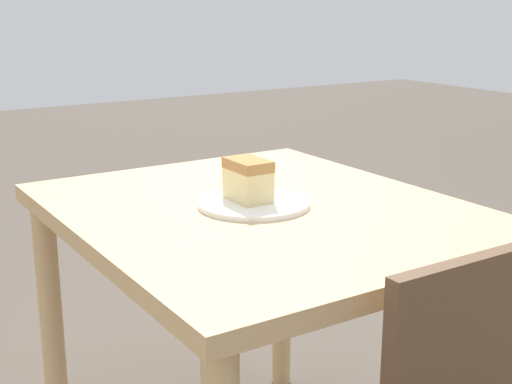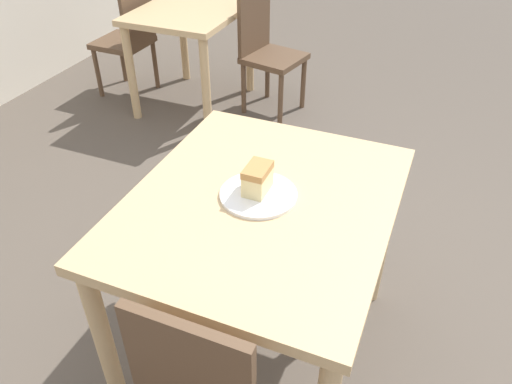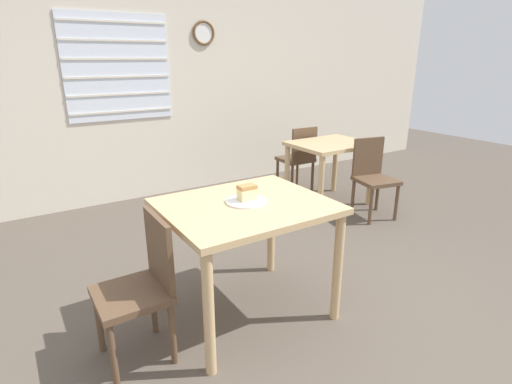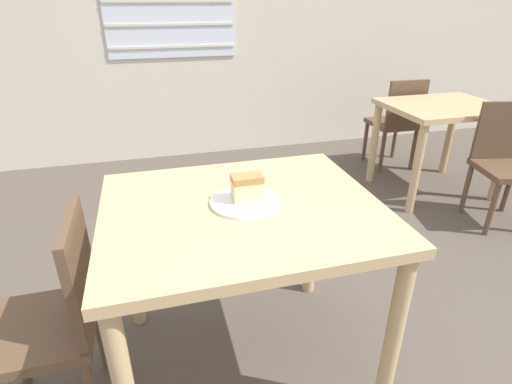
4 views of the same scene
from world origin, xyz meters
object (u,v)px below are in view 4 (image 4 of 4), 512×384
at_px(dining_table_far, 441,120).
at_px(cake_slice, 247,187).
at_px(chair_far_corner, 505,160).
at_px(chair_far_opposite, 396,121).
at_px(plate, 245,202).
at_px(chair_near_window, 55,317).
at_px(dining_table_near, 243,232).

distance_m(dining_table_far, cake_slice, 2.29).
relative_size(chair_far_corner, chair_far_opposite, 1.00).
bearing_deg(chair_far_corner, chair_far_opposite, 110.40).
relative_size(chair_far_corner, plate, 3.25).
xyz_separation_m(chair_near_window, cake_slice, (0.71, 0.06, 0.39)).
height_order(dining_table_near, cake_slice, cake_slice).
xyz_separation_m(dining_table_far, chair_far_opposite, (-0.03, 0.53, -0.14)).
xyz_separation_m(chair_far_opposite, plate, (-1.86, -1.82, 0.33)).
height_order(dining_table_near, dining_table_far, dining_table_near).
relative_size(chair_far_corner, cake_slice, 7.50).
distance_m(chair_far_corner, plate, 2.18).
height_order(chair_near_window, plate, chair_near_window).
distance_m(chair_far_opposite, plate, 2.63).
bearing_deg(cake_slice, plate, -144.44).
xyz_separation_m(chair_near_window, chair_far_opposite, (2.56, 1.87, 0.00)).
xyz_separation_m(dining_table_near, chair_far_opposite, (1.88, 1.83, -0.21)).
distance_m(dining_table_near, chair_far_corner, 2.19).
height_order(dining_table_near, chair_far_corner, chair_far_corner).
xyz_separation_m(chair_far_corner, plate, (-2.02, -0.75, 0.33)).
xyz_separation_m(dining_table_far, chair_far_corner, (0.13, -0.53, -0.14)).
bearing_deg(chair_far_opposite, plate, 45.76).
distance_m(dining_table_near, cake_slice, 0.18).
distance_m(plate, cake_slice, 0.06).
relative_size(dining_table_near, dining_table_far, 1.18).
bearing_deg(cake_slice, chair_far_opposite, 44.36).
distance_m(dining_table_far, chair_far_opposite, 0.55).
bearing_deg(plate, dining_table_near, -129.13).
xyz_separation_m(dining_table_near, plate, (0.01, 0.02, 0.12)).
height_order(chair_far_corner, chair_far_opposite, same).
distance_m(dining_table_far, chair_near_window, 2.92).
bearing_deg(dining_table_far, chair_far_corner, -76.07).
bearing_deg(cake_slice, chair_far_corner, 20.37).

